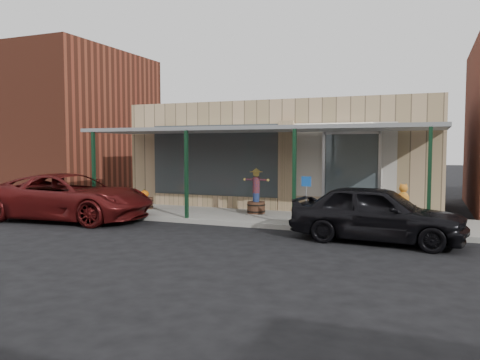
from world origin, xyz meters
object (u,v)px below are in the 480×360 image
at_px(barrel_pumpkin, 144,202).
at_px(parked_sedan, 377,213).
at_px(barrel_scarecrow, 256,198).
at_px(car_maroon, 70,197).
at_px(handicap_sign, 306,194).

distance_m(barrel_pumpkin, parked_sedan, 8.98).
bearing_deg(barrel_scarecrow, parked_sedan, -53.72).
bearing_deg(car_maroon, barrel_pumpkin, -32.42).
bearing_deg(handicap_sign, barrel_pumpkin, 174.57).
distance_m(handicap_sign, car_maroon, 7.89).
relative_size(barrel_scarecrow, car_maroon, 0.28).
xyz_separation_m(barrel_scarecrow, parked_sedan, (4.33, -2.78, 0.06)).
relative_size(parked_sedan, car_maroon, 0.80).
bearing_deg(barrel_pumpkin, car_maroon, -117.17).
height_order(handicap_sign, parked_sedan, handicap_sign).
bearing_deg(handicap_sign, barrel_scarecrow, 148.76).
height_order(barrel_pumpkin, car_maroon, car_maroon).
relative_size(barrel_pumpkin, parked_sedan, 0.17).
bearing_deg(barrel_pumpkin, barrel_scarecrow, 5.04).
bearing_deg(parked_sedan, handicap_sign, 66.74).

